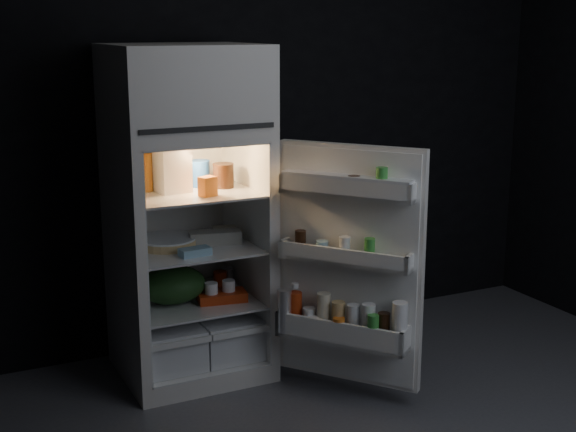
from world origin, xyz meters
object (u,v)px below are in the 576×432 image
refrigerator (186,202)px  egg_carton (215,237)px  milk_jug (172,169)px  fridge_door (347,271)px  yogurt_tray (222,296)px

refrigerator → egg_carton: (0.14, -0.07, -0.19)m
refrigerator → milk_jug: bearing=-154.3°
fridge_door → egg_carton: 0.77m
fridge_door → egg_carton: fridge_door is taller
yogurt_tray → egg_carton: bearing=101.6°
fridge_door → yogurt_tray: 0.74m
milk_jug → yogurt_tray: bearing=-32.4°
refrigerator → fridge_door: 0.95m
refrigerator → fridge_door: bearing=-48.1°
egg_carton → yogurt_tray: egg_carton is taller
fridge_door → yogurt_tray: (-0.47, 0.53, -0.22)m
yogurt_tray → fridge_door: bearing=-38.4°
refrigerator → milk_jug: (-0.08, -0.04, 0.19)m
fridge_door → yogurt_tray: fridge_door is taller
refrigerator → yogurt_tray: bearing=-47.2°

